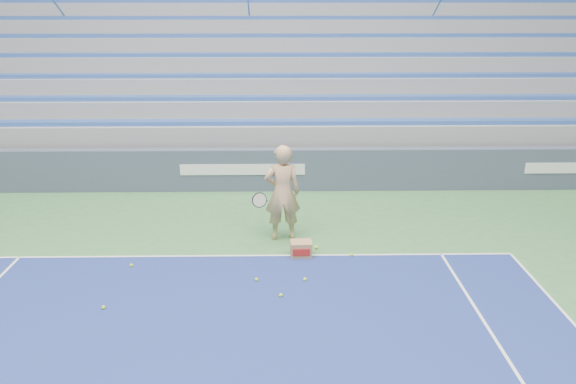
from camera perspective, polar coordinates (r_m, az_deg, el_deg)
The scene contains 12 objects.
sponsor_barrier at distance 14.60m, azimuth -4.58°, elevation 2.28°, with size 30.00×0.32×1.10m.
bleachers at distance 19.82m, azimuth -3.74°, elevation 12.13°, with size 31.00×9.15×7.30m.
tennis_player at distance 11.42m, azimuth -0.59°, elevation -0.10°, with size 1.00×0.90×2.02m.
ball_box at distance 10.96m, azimuth 1.34°, elevation -5.80°, with size 0.42×0.33×0.31m.
tennis_ball_0 at distance 9.74m, azimuth -18.23°, elevation -11.08°, with size 0.07×0.07×0.07m, color #C4E02D.
tennis_ball_1 at distance 11.11m, azimuth 0.57°, elevation -6.11°, with size 0.07×0.07×0.07m, color #C4E02D.
tennis_ball_2 at distance 11.07m, azimuth 6.46°, elevation -6.35°, with size 0.07×0.07×0.07m, color #C4E02D.
tennis_ball_3 at distance 10.11m, azimuth -3.23°, elevation -8.88°, with size 0.07×0.07×0.07m, color #C4E02D.
tennis_ball_4 at distance 10.10m, azimuth 1.74°, elevation -8.86°, with size 0.07×0.07×0.07m, color #C4E02D.
tennis_ball_5 at distance 10.99m, azimuth -15.62°, elevation -7.18°, with size 0.07×0.07×0.07m, color #C4E02D.
tennis_ball_6 at distance 11.33m, azimuth 2.88°, elevation -5.63°, with size 0.07×0.07×0.07m, color #C4E02D.
tennis_ball_7 at distance 9.61m, azimuth -0.73°, elevation -10.45°, with size 0.07×0.07×0.07m, color #C4E02D.
Camera 1 is at (0.94, 1.95, 4.79)m, focal length 35.00 mm.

